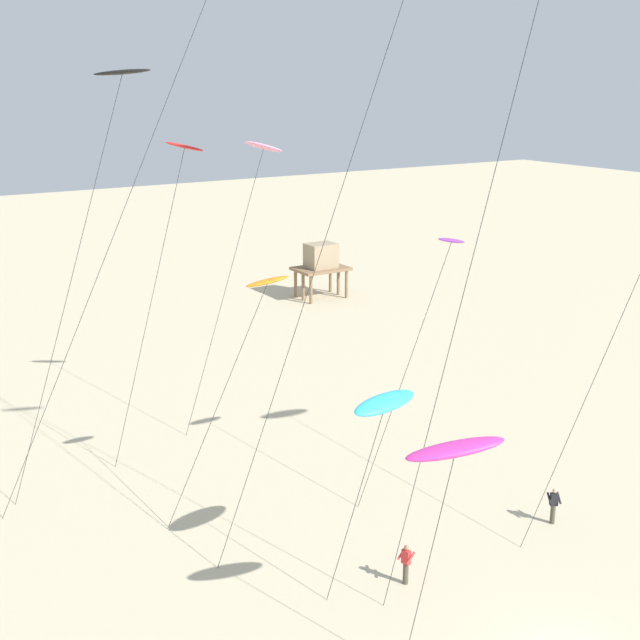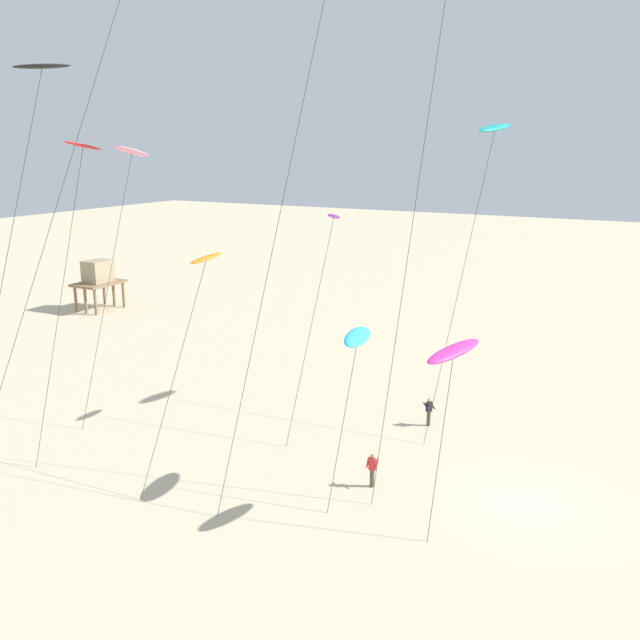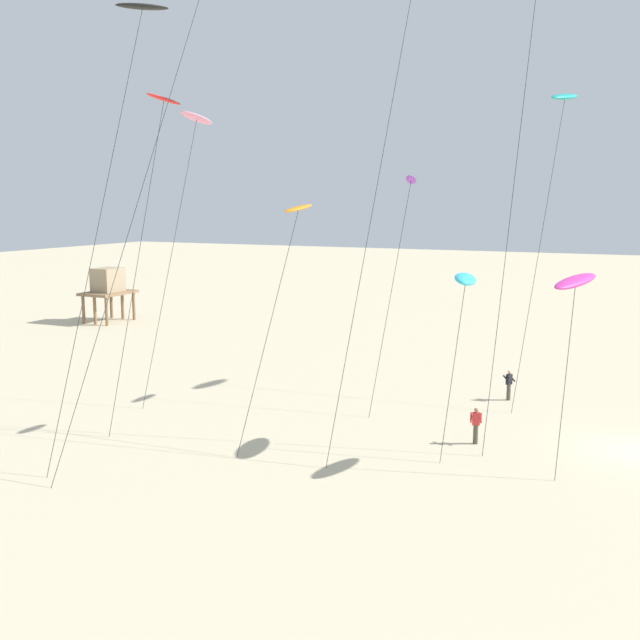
{
  "view_description": "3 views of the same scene",
  "coord_description": "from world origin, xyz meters",
  "px_view_note": "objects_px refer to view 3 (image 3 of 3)",
  "views": [
    {
      "loc": [
        -19.31,
        -14.88,
        18.76
      ],
      "look_at": [
        -2.36,
        12.09,
        9.4
      ],
      "focal_mm": 46.13,
      "sensor_mm": 36.0,
      "label": 1
    },
    {
      "loc": [
        -28.98,
        -5.14,
        15.73
      ],
      "look_at": [
        -1.65,
        9.64,
        7.79
      ],
      "focal_mm": 38.47,
      "sensor_mm": 36.0,
      "label": 2
    },
    {
      "loc": [
        -34.3,
        -0.68,
        10.85
      ],
      "look_at": [
        -3.1,
        13.91,
        5.37
      ],
      "focal_mm": 42.08,
      "sensor_mm": 36.0,
      "label": 3
    }
  ],
  "objects_px": {
    "kite_purple": "(410,184)",
    "kite_flyer_nearest": "(509,384)",
    "kite_magenta": "(576,282)",
    "kite_pink": "(196,123)",
    "kite_orange": "(298,212)",
    "kite_red": "(162,110)",
    "kite_teal": "(565,99)",
    "kite_cyan": "(466,279)",
    "stilt_house": "(108,285)",
    "kite_black": "(141,15)",
    "kite_flyer_middle": "(476,425)"
  },
  "relations": [
    {
      "from": "kite_purple",
      "to": "kite_flyer_nearest",
      "type": "bearing_deg",
      "value": -68.46
    },
    {
      "from": "kite_magenta",
      "to": "kite_pink",
      "type": "xyz_separation_m",
      "value": [
        4.59,
        20.87,
        7.42
      ]
    },
    {
      "from": "kite_flyer_nearest",
      "to": "kite_purple",
      "type": "bearing_deg",
      "value": 111.54
    },
    {
      "from": "kite_purple",
      "to": "kite_orange",
      "type": "relative_size",
      "value": 1.14
    },
    {
      "from": "kite_magenta",
      "to": "kite_orange",
      "type": "height_order",
      "value": "kite_orange"
    },
    {
      "from": "kite_pink",
      "to": "kite_red",
      "type": "xyz_separation_m",
      "value": [
        -5.14,
        -1.57,
        0.04
      ]
    },
    {
      "from": "kite_magenta",
      "to": "kite_teal",
      "type": "height_order",
      "value": "kite_teal"
    },
    {
      "from": "kite_pink",
      "to": "kite_orange",
      "type": "height_order",
      "value": "kite_pink"
    },
    {
      "from": "kite_purple",
      "to": "kite_flyer_nearest",
      "type": "xyz_separation_m",
      "value": [
        2.06,
        -5.21,
        -10.85
      ]
    },
    {
      "from": "kite_magenta",
      "to": "kite_cyan",
      "type": "height_order",
      "value": "kite_magenta"
    },
    {
      "from": "kite_magenta",
      "to": "stilt_house",
      "type": "xyz_separation_m",
      "value": [
        21.87,
        42.54,
        -4.35
      ]
    },
    {
      "from": "kite_pink",
      "to": "kite_cyan",
      "type": "height_order",
      "value": "kite_pink"
    },
    {
      "from": "kite_flyer_nearest",
      "to": "kite_black",
      "type": "bearing_deg",
      "value": 135.12
    },
    {
      "from": "kite_orange",
      "to": "kite_flyer_nearest",
      "type": "distance_m",
      "value": 15.77
    },
    {
      "from": "kite_cyan",
      "to": "stilt_house",
      "type": "distance_m",
      "value": 43.69
    },
    {
      "from": "kite_magenta",
      "to": "kite_cyan",
      "type": "bearing_deg",
      "value": 81.7
    },
    {
      "from": "kite_teal",
      "to": "kite_red",
      "type": "bearing_deg",
      "value": 132.27
    },
    {
      "from": "kite_purple",
      "to": "kite_flyer_middle",
      "type": "bearing_deg",
      "value": -139.15
    },
    {
      "from": "kite_black",
      "to": "kite_magenta",
      "type": "relative_size",
      "value": 2.38
    },
    {
      "from": "kite_black",
      "to": "kite_pink",
      "type": "distance_m",
      "value": 9.65
    },
    {
      "from": "kite_purple",
      "to": "kite_red",
      "type": "relative_size",
      "value": 0.77
    },
    {
      "from": "kite_black",
      "to": "kite_flyer_middle",
      "type": "bearing_deg",
      "value": -68.61
    },
    {
      "from": "kite_purple",
      "to": "kite_teal",
      "type": "bearing_deg",
      "value": -44.71
    },
    {
      "from": "kite_red",
      "to": "kite_flyer_nearest",
      "type": "height_order",
      "value": "kite_red"
    },
    {
      "from": "kite_pink",
      "to": "kite_flyer_middle",
      "type": "relative_size",
      "value": 9.49
    },
    {
      "from": "kite_teal",
      "to": "kite_red",
      "type": "height_order",
      "value": "kite_teal"
    },
    {
      "from": "kite_pink",
      "to": "stilt_house",
      "type": "xyz_separation_m",
      "value": [
        17.28,
        21.67,
        -11.77
      ]
    },
    {
      "from": "kite_pink",
      "to": "stilt_house",
      "type": "bearing_deg",
      "value": 51.43
    },
    {
      "from": "kite_flyer_middle",
      "to": "kite_purple",
      "type": "bearing_deg",
      "value": 40.85
    },
    {
      "from": "kite_black",
      "to": "kite_flyer_nearest",
      "type": "relative_size",
      "value": 11.53
    },
    {
      "from": "kite_purple",
      "to": "kite_red",
      "type": "height_order",
      "value": "kite_red"
    },
    {
      "from": "kite_red",
      "to": "kite_flyer_middle",
      "type": "xyz_separation_m",
      "value": [
        2.07,
        -15.18,
        -14.27
      ]
    },
    {
      "from": "kite_magenta",
      "to": "kite_red",
      "type": "distance_m",
      "value": 20.7
    },
    {
      "from": "kite_purple",
      "to": "kite_red",
      "type": "bearing_deg",
      "value": 130.01
    },
    {
      "from": "kite_teal",
      "to": "kite_pink",
      "type": "height_order",
      "value": "kite_teal"
    },
    {
      "from": "kite_magenta",
      "to": "kite_cyan",
      "type": "relative_size",
      "value": 1.03
    },
    {
      "from": "kite_purple",
      "to": "stilt_house",
      "type": "relative_size",
      "value": 2.5
    },
    {
      "from": "kite_teal",
      "to": "stilt_house",
      "type": "xyz_separation_m",
      "value": [
        7.32,
        39.86,
        -13.22
      ]
    },
    {
      "from": "kite_red",
      "to": "kite_orange",
      "type": "bearing_deg",
      "value": -84.88
    },
    {
      "from": "kite_cyan",
      "to": "kite_red",
      "type": "xyz_separation_m",
      "value": [
        -1.22,
        14.72,
        7.64
      ]
    },
    {
      "from": "kite_cyan",
      "to": "kite_flyer_nearest",
      "type": "xyz_separation_m",
      "value": [
        9.09,
        -0.32,
        -6.64
      ]
    },
    {
      "from": "kite_magenta",
      "to": "kite_flyer_nearest",
      "type": "xyz_separation_m",
      "value": [
        9.76,
        4.25,
        -6.81
      ]
    },
    {
      "from": "kite_red",
      "to": "stilt_house",
      "type": "xyz_separation_m",
      "value": [
        22.42,
        23.25,
        -11.81
      ]
    },
    {
      "from": "kite_red",
      "to": "kite_flyer_middle",
      "type": "bearing_deg",
      "value": -82.23
    },
    {
      "from": "kite_black",
      "to": "kite_flyer_nearest",
      "type": "xyz_separation_m",
      "value": [
        13.6,
        -13.55,
        -17.79
      ]
    },
    {
      "from": "kite_teal",
      "to": "kite_flyer_middle",
      "type": "height_order",
      "value": "kite_teal"
    },
    {
      "from": "kite_purple",
      "to": "kite_cyan",
      "type": "bearing_deg",
      "value": -145.23
    },
    {
      "from": "kite_cyan",
      "to": "kite_flyer_middle",
      "type": "height_order",
      "value": "kite_cyan"
    },
    {
      "from": "kite_red",
      "to": "kite_flyer_middle",
      "type": "distance_m",
      "value": 20.94
    },
    {
      "from": "kite_cyan",
      "to": "stilt_house",
      "type": "bearing_deg",
      "value": 60.82
    }
  ]
}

